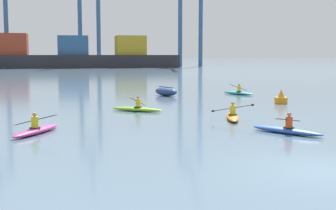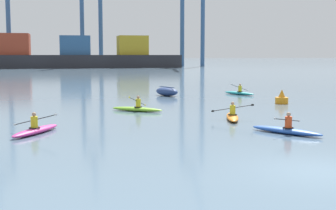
# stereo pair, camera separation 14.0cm
# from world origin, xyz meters

# --- Properties ---
(ground_plane) EXTENTS (800.00, 800.00, 0.00)m
(ground_plane) POSITION_xyz_m (0.00, 0.00, 0.00)
(ground_plane) COLOR slate
(container_barge) EXTENTS (54.32, 9.91, 8.62)m
(container_barge) POSITION_xyz_m (-4.82, 110.35, 2.95)
(container_barge) COLOR #28282D
(container_barge) RESTS_ON ground
(gantry_crane_west_mid) EXTENTS (6.48, 15.11, 35.63)m
(gantry_crane_west_mid) POSITION_xyz_m (0.39, 124.39, 17.49)
(gantry_crane_west_mid) COLOR #335684
(gantry_crane_west_mid) RESTS_ON ground
(capsized_dinghy) EXTENTS (2.08, 2.82, 0.76)m
(capsized_dinghy) POSITION_xyz_m (0.91, 25.42, 0.35)
(capsized_dinghy) COLOR navy
(capsized_dinghy) RESTS_ON ground
(channel_buoy) EXTENTS (0.90, 0.90, 1.00)m
(channel_buoy) POSITION_xyz_m (7.44, 17.62, 0.36)
(channel_buoy) COLOR orange
(channel_buoy) RESTS_ON ground
(kayak_magenta) EXTENTS (2.19, 3.26, 0.95)m
(kayak_magenta) POSITION_xyz_m (-8.64, 8.52, 0.17)
(kayak_magenta) COLOR #C13384
(kayak_magenta) RESTS_ON ground
(kayak_lime) EXTENTS (3.08, 2.52, 1.02)m
(kayak_lime) POSITION_xyz_m (-3.13, 15.43, 0.17)
(kayak_lime) COLOR #7ABC2D
(kayak_lime) RESTS_ON ground
(kayak_teal) EXTENTS (2.03, 3.34, 0.99)m
(kayak_teal) POSITION_xyz_m (7.21, 25.15, 0.17)
(kayak_teal) COLOR teal
(kayak_teal) RESTS_ON ground
(kayak_orange) EXTENTS (2.18, 3.42, 0.95)m
(kayak_orange) POSITION_xyz_m (1.29, 10.88, 0.17)
(kayak_orange) COLOR orange
(kayak_orange) RESTS_ON ground
(kayak_blue) EXTENTS (2.37, 3.17, 0.95)m
(kayak_blue) POSITION_xyz_m (2.01, 6.13, 0.17)
(kayak_blue) COLOR #2856B2
(kayak_blue) RESTS_ON ground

